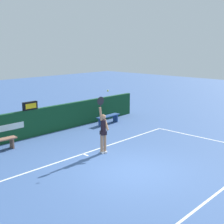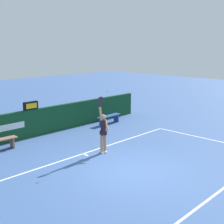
# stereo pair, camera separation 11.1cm
# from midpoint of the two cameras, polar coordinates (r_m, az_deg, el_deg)

# --- Properties ---
(ground_plane) EXTENTS (60.00, 60.00, 0.00)m
(ground_plane) POSITION_cam_midpoint_polar(r_m,az_deg,el_deg) (10.84, 3.63, -10.73)
(ground_plane) COLOR #3D5C95
(court_lines) EXTENTS (10.64, 5.44, 0.00)m
(court_lines) POSITION_cam_midpoint_polar(r_m,az_deg,el_deg) (10.72, 4.48, -11.00)
(court_lines) COLOR white
(court_lines) RESTS_ON ground
(back_wall) EXTENTS (13.95, 0.20, 1.30)m
(back_wall) POSITION_cam_midpoint_polar(r_m,az_deg,el_deg) (14.99, -14.10, -1.96)
(back_wall) COLOR #0F4020
(back_wall) RESTS_ON ground
(speed_display) EXTENTS (0.71, 0.17, 0.38)m
(speed_display) POSITION_cam_midpoint_polar(r_m,az_deg,el_deg) (14.77, -14.53, 1.14)
(speed_display) COLOR black
(speed_display) RESTS_ON back_wall
(tennis_player) EXTENTS (0.44, 0.42, 2.31)m
(tennis_player) POSITION_cam_midpoint_polar(r_m,az_deg,el_deg) (12.26, -1.38, -3.34)
(tennis_player) COLOR #9E7355
(tennis_player) RESTS_ON ground
(tennis_ball) EXTENTS (0.07, 0.07, 0.07)m
(tennis_ball) POSITION_cam_midpoint_polar(r_m,az_deg,el_deg) (11.77, -0.51, 3.93)
(tennis_ball) COLOR #D2DA35
(courtside_bench_near) EXTENTS (1.60, 0.44, 0.46)m
(courtside_bench_near) POSITION_cam_midpoint_polar(r_m,az_deg,el_deg) (16.95, -0.34, -1.00)
(courtside_bench_near) COLOR #294B8A
(courtside_bench_near) RESTS_ON ground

